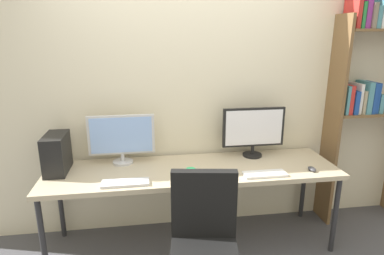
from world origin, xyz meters
TOP-DOWN VIEW (x-y plane):
  - wall_back at (0.00, 1.02)m, footprint 4.89×0.10m
  - desk at (0.00, 0.60)m, footprint 2.49×0.68m
  - bookshelf at (1.72, 0.83)m, footprint 0.83×0.28m
  - monitor_left at (-0.60, 0.81)m, footprint 0.58×0.18m
  - monitor_right at (0.60, 0.81)m, footprint 0.58×0.18m
  - pc_tower at (-1.12, 0.70)m, footprint 0.17×0.34m
  - keyboard_left at (-0.56, 0.37)m, footprint 0.36×0.13m
  - keyboard_right at (0.56, 0.37)m, footprint 0.35×0.13m
  - computer_mouse at (0.99, 0.40)m, footprint 0.06×0.10m
  - coffee_mug at (-0.05, 0.38)m, footprint 0.11×0.08m

SIDE VIEW (x-z plane):
  - desk at x=0.00m, z-range 0.32..1.06m
  - keyboard_left at x=-0.56m, z-range 0.74..0.76m
  - keyboard_right at x=0.56m, z-range 0.74..0.76m
  - computer_mouse at x=0.99m, z-range 0.74..0.77m
  - coffee_mug at x=-0.05m, z-range 0.74..0.83m
  - pc_tower at x=-1.12m, z-range 0.74..1.06m
  - monitor_left at x=-0.60m, z-range 0.76..1.20m
  - monitor_right at x=0.60m, z-range 0.77..1.23m
  - wall_back at x=0.00m, z-range 0.00..2.60m
  - bookshelf at x=1.72m, z-range 0.23..2.43m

